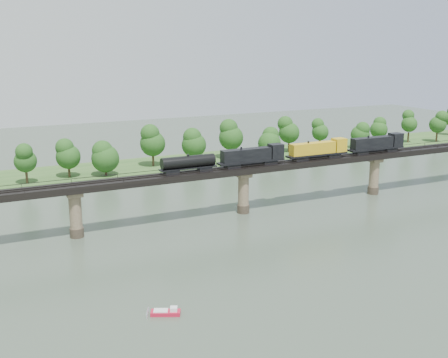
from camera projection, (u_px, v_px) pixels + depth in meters
name	position (u px, v px, depth m)	size (l,w,h in m)	color
ground	(314.00, 254.00, 110.18)	(400.00, 400.00, 0.00)	#354435
far_bank	(166.00, 165.00, 184.35)	(300.00, 24.00, 1.60)	#2F5321
bridge	(243.00, 191.00, 135.12)	(236.00, 30.00, 11.50)	#473A2D
bridge_superstructure	(244.00, 165.00, 133.60)	(220.00, 4.90, 0.75)	black
far_treeline	(145.00, 146.00, 175.06)	(289.06, 17.54, 13.60)	#382619
freight_train	(296.00, 152.00, 139.37)	(69.54, 2.71, 4.79)	black
motorboat	(166.00, 312.00, 85.50)	(4.76, 3.36, 1.26)	red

